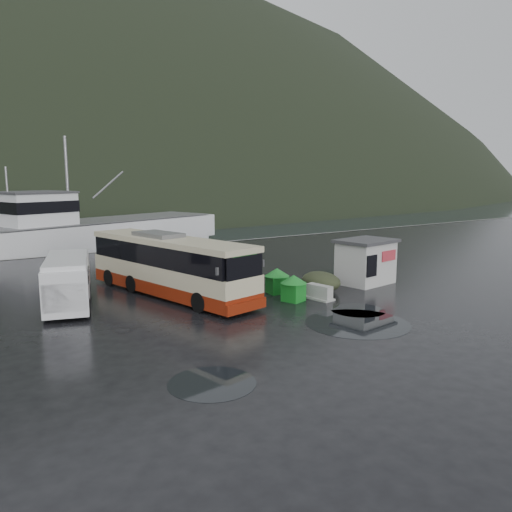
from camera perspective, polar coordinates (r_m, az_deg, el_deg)
ground at (r=25.41m, az=-1.17°, el=-4.96°), size 160.00×160.00×0.00m
quay_edge at (r=43.27m, az=-15.76°, el=0.56°), size 160.00×0.60×1.50m
coach_bus at (r=26.73m, az=-9.75°, el=-4.38°), size 5.13×11.88×3.26m
white_van at (r=25.60m, az=-20.55°, el=-5.45°), size 3.57×6.15×2.43m
waste_bin_left at (r=25.12m, az=4.29°, el=-5.15°), size 1.19×1.19×1.33m
waste_bin_right at (r=26.73m, az=2.40°, el=-4.26°), size 1.12×1.12×1.35m
dome_tent at (r=27.54m, az=7.41°, el=-3.93°), size 2.28×2.89×1.03m
ticket_kiosk at (r=29.80m, az=12.34°, el=-3.07°), size 3.60×2.91×2.58m
jersey_barrier_a at (r=25.59m, az=7.24°, el=-4.93°), size 0.96×1.59×0.75m
jersey_barrier_b at (r=29.79m, az=10.93°, el=-3.02°), size 1.03×1.76×0.83m
jersey_barrier_c at (r=29.61m, az=12.08°, el=-3.14°), size 1.23×1.66×0.75m
fishing_trawler at (r=49.98m, az=-17.26°, el=1.61°), size 28.45×14.47×11.17m
puddles at (r=23.35m, az=8.93°, el=-6.33°), size 17.72×13.41×0.01m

